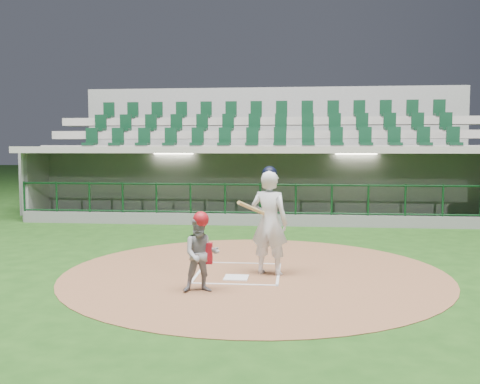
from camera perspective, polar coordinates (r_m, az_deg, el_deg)
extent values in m
plane|color=#193F12|center=(10.45, 0.01, -8.32)|extent=(120.00, 120.00, 0.00)
cylinder|color=brown|center=(10.22, 1.59, -8.57)|extent=(7.20, 7.20, 0.01)
cube|color=white|center=(9.76, -0.41, -9.12)|extent=(0.43, 0.43, 0.02)
cube|color=white|center=(10.25, -4.38, -8.48)|extent=(0.05, 1.80, 0.01)
cube|color=silver|center=(10.10, 4.12, -8.68)|extent=(0.05, 1.80, 0.01)
cube|color=silver|center=(10.98, 0.31, -7.59)|extent=(1.55, 0.05, 0.01)
cube|color=white|center=(9.33, -0.72, -9.80)|extent=(1.55, 0.05, 0.01)
cube|color=slate|center=(17.89, 2.48, -4.63)|extent=(15.00, 3.00, 0.10)
cube|color=slate|center=(19.31, 2.77, 0.25)|extent=(15.00, 0.20, 2.70)
cube|color=#9D9B8B|center=(19.17, 2.76, 0.96)|extent=(13.50, 0.04, 0.90)
cube|color=gray|center=(19.64, -19.92, 0.04)|extent=(0.20, 3.00, 2.70)
cube|color=#9F9990|center=(17.40, 2.46, 4.54)|extent=(15.40, 3.50, 0.20)
cube|color=slate|center=(16.26, 2.16, -3.08)|extent=(15.00, 0.15, 0.40)
cube|color=black|center=(16.12, 2.18, 2.48)|extent=(15.00, 0.01, 0.95)
cube|color=brown|center=(18.89, 2.67, -3.29)|extent=(12.75, 0.40, 0.45)
cube|color=white|center=(18.08, -7.05, 4.10)|extent=(1.30, 0.35, 0.04)
cube|color=white|center=(17.73, 12.25, 4.02)|extent=(1.30, 0.35, 0.04)
imported|color=#A61115|center=(19.51, -14.00, -1.41)|extent=(1.18, 0.85, 1.64)
imported|color=#B21315|center=(18.58, -4.22, -1.57)|extent=(1.04, 0.70, 1.65)
imported|color=#AA121D|center=(18.46, 9.03, -1.41)|extent=(1.03, 0.84, 1.81)
imported|color=#AC2012|center=(19.06, 20.81, -1.73)|extent=(1.57, 0.69, 1.63)
cube|color=slate|center=(20.93, 3.02, 1.42)|extent=(17.00, 6.50, 2.50)
cube|color=#9A958B|center=(19.40, 2.81, 4.55)|extent=(16.60, 0.95, 0.30)
cube|color=gray|center=(20.35, 2.96, 6.11)|extent=(16.60, 0.95, 0.30)
cube|color=gray|center=(21.32, 3.10, 7.53)|extent=(16.60, 0.95, 0.30)
cube|color=gray|center=(24.24, 3.43, 5.12)|extent=(17.00, 0.25, 5.05)
imported|color=silver|center=(9.90, 3.14, -3.28)|extent=(0.81, 0.64, 1.93)
sphere|color=black|center=(9.82, 3.16, 1.96)|extent=(0.28, 0.28, 0.28)
cylinder|color=tan|center=(9.64, 1.59, -1.88)|extent=(0.58, 0.79, 0.39)
imported|color=gray|center=(8.77, -4.17, -6.63)|extent=(0.70, 0.60, 1.24)
sphere|color=#A2111A|center=(8.67, -4.20, -2.93)|extent=(0.26, 0.26, 0.26)
cube|color=#B41321|center=(8.91, -4.00, -6.53)|extent=(0.32, 0.10, 0.35)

